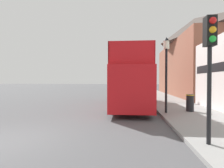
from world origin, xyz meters
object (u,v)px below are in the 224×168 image
object	(u,v)px
parked_car_ahead_of_bus	(135,92)
traffic_signal	(210,51)
lamp_post_nearest	(166,60)
lamp_post_second	(153,67)
litter_bin	(190,102)
tour_bus	(129,83)

from	to	relation	value
parked_car_ahead_of_bus	traffic_signal	bearing A→B (deg)	-81.65
parked_car_ahead_of_bus	lamp_post_nearest	bearing A→B (deg)	-79.59
lamp_post_second	litter_bin	bearing A→B (deg)	-78.52
traffic_signal	tour_bus	bearing A→B (deg)	105.38
traffic_signal	litter_bin	distance (m)	6.16
lamp_post_nearest	lamp_post_second	distance (m)	7.22
traffic_signal	lamp_post_nearest	xyz separation A→B (m)	(-0.18, 4.95, 0.30)
tour_bus	lamp_post_second	bearing A→B (deg)	59.09
tour_bus	parked_car_ahead_of_bus	xyz separation A→B (m)	(0.63, 6.71, -1.10)
traffic_signal	lamp_post_second	bearing A→B (deg)	89.84
parked_car_ahead_of_bus	traffic_signal	distance (m)	15.14
tour_bus	lamp_post_nearest	distance (m)	4.07
tour_bus	parked_car_ahead_of_bus	world-z (taller)	tour_bus
parked_car_ahead_of_bus	traffic_signal	size ratio (longest dim) A/B	1.26
traffic_signal	lamp_post_second	size ratio (longest dim) A/B	0.80
traffic_signal	lamp_post_nearest	world-z (taller)	lamp_post_nearest
lamp_post_nearest	lamp_post_second	world-z (taller)	lamp_post_second
lamp_post_second	lamp_post_nearest	bearing A→B (deg)	-91.69
traffic_signal	lamp_post_nearest	size ratio (longest dim) A/B	0.85
lamp_post_nearest	litter_bin	bearing A→B (deg)	22.88
lamp_post_nearest	litter_bin	size ratio (longest dim) A/B	4.23
lamp_post_second	parked_car_ahead_of_bus	bearing A→B (deg)	121.27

